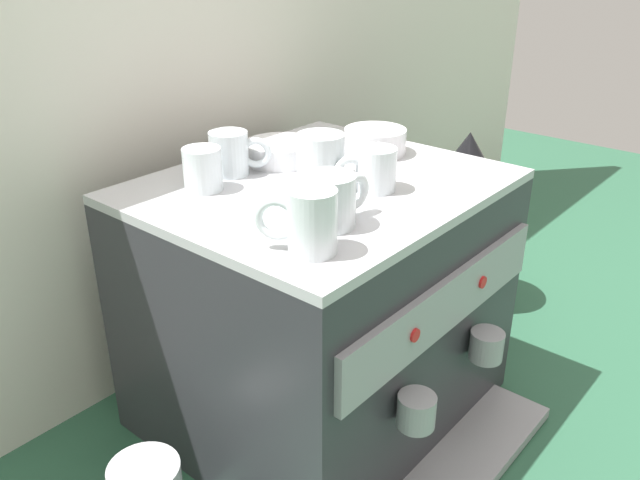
% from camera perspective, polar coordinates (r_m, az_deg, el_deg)
% --- Properties ---
extents(ground_plane, '(4.00, 4.00, 0.00)m').
position_cam_1_polar(ground_plane, '(1.29, 0.00, -13.93)').
color(ground_plane, '#28563D').
extents(tiled_backsplash_wall, '(2.80, 0.03, 1.04)m').
position_cam_1_polar(tiled_backsplash_wall, '(1.28, -11.94, 11.34)').
color(tiled_backsplash_wall, silver).
rests_on(tiled_backsplash_wall, ground_plane).
extents(espresso_machine, '(0.56, 0.59, 0.45)m').
position_cam_1_polar(espresso_machine, '(1.16, 0.17, -5.48)').
color(espresso_machine, '#2D2D33').
rests_on(espresso_machine, ground_plane).
extents(ceramic_cup_0, '(0.08, 0.09, 0.07)m').
position_cam_1_polar(ceramic_cup_0, '(1.10, -7.68, 7.47)').
color(ceramic_cup_0, silver).
rests_on(ceramic_cup_0, espresso_machine).
extents(ceramic_cup_1, '(0.09, 0.08, 0.07)m').
position_cam_1_polar(ceramic_cup_1, '(1.02, 4.67, 6.12)').
color(ceramic_cup_1, silver).
rests_on(ceramic_cup_1, espresso_machine).
extents(ceramic_cup_2, '(0.11, 0.07, 0.07)m').
position_cam_1_polar(ceramic_cup_2, '(0.89, 0.94, 3.50)').
color(ceramic_cup_2, silver).
rests_on(ceramic_cup_2, espresso_machine).
extents(ceramic_cup_3, '(0.12, 0.08, 0.08)m').
position_cam_1_polar(ceramic_cup_3, '(1.04, 0.15, 7.02)').
color(ceramic_cup_3, silver).
rests_on(ceramic_cup_3, espresso_machine).
extents(ceramic_cup_4, '(0.06, 0.09, 0.07)m').
position_cam_1_polar(ceramic_cup_4, '(1.04, -10.23, 6.13)').
color(ceramic_cup_4, silver).
rests_on(ceramic_cup_4, espresso_machine).
extents(ceramic_cup_5, '(0.07, 0.10, 0.08)m').
position_cam_1_polar(ceramic_cup_5, '(0.81, -0.98, 1.63)').
color(ceramic_cup_5, silver).
rests_on(ceramic_cup_5, espresso_machine).
extents(ceramic_bowl_0, '(0.11, 0.11, 0.04)m').
position_cam_1_polar(ceramic_bowl_0, '(1.20, 4.79, 8.49)').
color(ceramic_bowl_0, white).
rests_on(ceramic_bowl_0, espresso_machine).
extents(ceramic_bowl_1, '(0.12, 0.12, 0.03)m').
position_cam_1_polar(ceramic_bowl_1, '(1.16, -3.47, 7.62)').
color(ceramic_bowl_1, white).
rests_on(ceramic_bowl_1, espresso_machine).
extents(coffee_grinder, '(0.18, 0.18, 0.42)m').
position_cam_1_polar(coffee_grinder, '(1.55, 12.29, 1.21)').
color(coffee_grinder, black).
rests_on(coffee_grinder, ground_plane).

